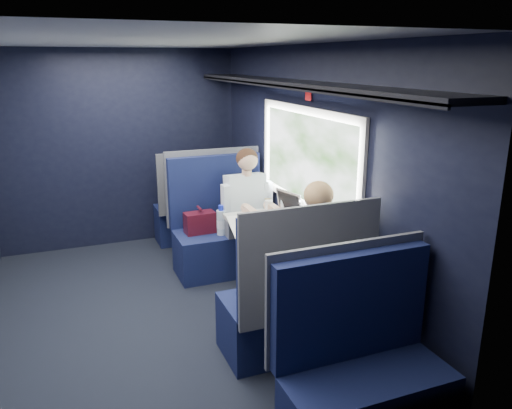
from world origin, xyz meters
name	(u,v)px	position (x,y,z in m)	size (l,w,h in m)	color
ground	(159,321)	(0.00, 0.00, -0.01)	(2.80, 4.20, 0.01)	black
room_shell	(152,152)	(0.02, 0.00, 1.48)	(3.00, 4.40, 2.40)	black
table	(270,233)	(1.03, 0.00, 0.66)	(0.62, 1.00, 0.74)	#54565E
seat_bay_near	(221,232)	(0.84, 0.87, 0.42)	(1.04, 0.62, 1.26)	#0C1136
seat_bay_far	(293,305)	(0.85, -0.87, 0.41)	(1.04, 0.62, 1.26)	#0C1136
seat_row_front	(198,209)	(0.85, 1.80, 0.41)	(1.04, 0.51, 1.16)	#0C1136
seat_row_back	(362,375)	(0.85, -1.80, 0.41)	(1.04, 0.51, 1.16)	#0C1136
man	(249,206)	(1.10, 0.70, 0.72)	(0.53, 0.56, 1.32)	black
woman	(314,253)	(1.10, -0.71, 0.73)	(0.53, 0.56, 1.32)	black
papers	(258,227)	(0.92, 0.00, 0.74)	(0.48, 0.70, 0.01)	white
laptop	(283,211)	(1.23, 0.15, 0.81)	(0.34, 0.40, 0.26)	silver
bottle_small	(283,205)	(1.29, 0.27, 0.83)	(0.06, 0.06, 0.20)	silver
cup	(269,205)	(1.21, 0.44, 0.79)	(0.08, 0.08, 0.10)	white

